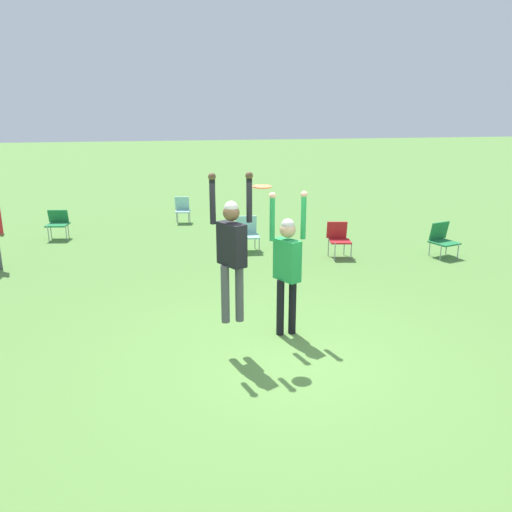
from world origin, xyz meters
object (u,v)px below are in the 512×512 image
person_defending (287,260)px  camping_chair_1 (183,208)px  camping_chair_4 (339,237)px  camping_chair_3 (58,222)px  person_jumping (232,245)px  camping_chair_0 (247,231)px  frisbee (262,187)px  camping_chair_2 (442,238)px

person_defending → camping_chair_1: person_defending is taller
camping_chair_1 → camping_chair_4: camping_chair_4 is taller
person_defending → camping_chair_4: person_defending is taller
camping_chair_3 → camping_chair_4: bearing=164.1°
person_jumping → person_defending: (0.95, 0.45, -0.41)m
camping_chair_0 → camping_chair_1: bearing=-64.8°
camping_chair_4 → person_defending: bearing=71.0°
person_jumping → frisbee: (0.45, 0.09, 0.78)m
camping_chair_0 → camping_chair_4: bearing=158.3°
camping_chair_3 → camping_chair_4: camping_chair_4 is taller
camping_chair_2 → person_defending: bearing=19.6°
person_defending → camping_chair_0: person_defending is taller
person_defending → camping_chair_2: (5.00, 3.40, -0.76)m
camping_chair_2 → camping_chair_3: camping_chair_2 is taller
camping_chair_0 → camping_chair_3: camping_chair_0 is taller
camping_chair_4 → person_jumping: bearing=65.3°
camping_chair_0 → camping_chair_1: size_ratio=1.07×
camping_chair_2 → frisbee: bearing=19.7°
camping_chair_2 → camping_chair_4: 2.53m
person_defending → frisbee: (-0.49, -0.36, 1.19)m
camping_chair_0 → camping_chair_3: bearing=-20.1°
camping_chair_1 → camping_chair_3: 3.82m
person_defending → camping_chair_2: 6.09m
frisbee → camping_chair_2: 6.94m
person_defending → camping_chair_0: bearing=148.8°
frisbee → camping_chair_1: 9.40m
camping_chair_0 → camping_chair_1: 4.00m
person_jumping → camping_chair_4: (3.48, 4.40, -1.13)m
person_defending → camping_chair_4: 4.75m
camping_chair_3 → camping_chair_1: bearing=-148.1°
frisbee → camping_chair_0: 5.82m
camping_chair_3 → camping_chair_4: (6.87, -3.55, 0.02)m
person_jumping → camping_chair_1: size_ratio=2.58×
frisbee → camping_chair_3: 8.96m
camping_chair_1 → camping_chair_4: 5.89m
camping_chair_0 → camping_chair_2: (4.49, -1.65, -0.04)m
person_jumping → camping_chair_2: person_jumping is taller
camping_chair_1 → camping_chair_3: size_ratio=1.04×
person_defending → camping_chair_3: (-4.34, 7.50, -0.74)m
camping_chair_0 → frisbee: bearing=86.2°
camping_chair_1 → camping_chair_3: bearing=33.8°
camping_chair_1 → camping_chair_4: (3.29, -4.89, 0.03)m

